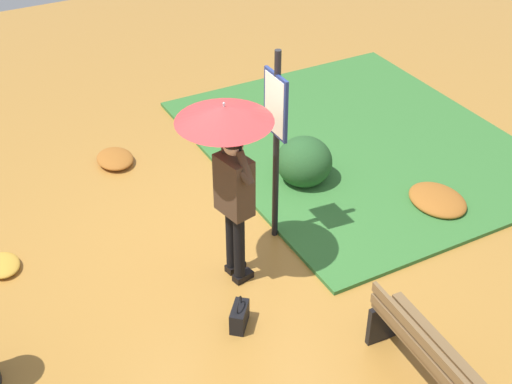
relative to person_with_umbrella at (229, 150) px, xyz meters
name	(u,v)px	position (x,y,z in m)	size (l,w,h in m)	color
ground_plane	(242,256)	(0.19, -0.22, -1.55)	(18.00, 18.00, 0.00)	#B27A33
grass_verge	(359,143)	(1.54, -2.77, -1.53)	(4.80, 4.00, 0.05)	#387533
person_with_umbrella	(229,150)	(0.00, 0.00, 0.00)	(0.96, 0.96, 2.04)	black
info_sign_post	(276,126)	(0.35, -0.72, -0.11)	(0.44, 0.07, 2.30)	black
handbag	(239,316)	(-0.76, 0.30, -1.42)	(0.32, 0.30, 0.37)	black
park_bench	(427,355)	(-2.22, -0.81, -1.15)	(1.40, 0.43, 0.75)	black
shrub_cluster	(304,161)	(1.15, -1.61, -1.25)	(0.78, 0.71, 0.64)	#285628
leaf_pile_near_person	(115,159)	(2.71, 0.39, -1.49)	(0.59, 0.48, 0.13)	#A86023
leaf_pile_by_bench	(3,265)	(1.23, 2.18, -1.50)	(0.46, 0.37, 0.10)	gold
leaf_pile_far_path	(437,200)	(-0.11, -2.77, -1.46)	(0.79, 0.63, 0.17)	#A86023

